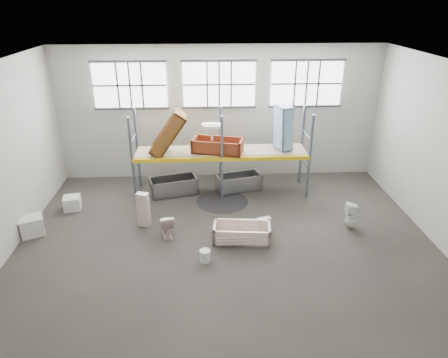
{
  "coord_description": "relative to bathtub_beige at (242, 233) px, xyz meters",
  "views": [
    {
      "loc": [
        -0.58,
        -9.81,
        6.55
      ],
      "look_at": [
        0.0,
        1.5,
        1.4
      ],
      "focal_mm": 32.5,
      "sensor_mm": 36.0,
      "label": 1
    }
  ],
  "objects": [
    {
      "name": "toilet_white",
      "position": [
        3.41,
        0.48,
        0.19
      ],
      "size": [
        0.41,
        0.4,
        0.86
      ],
      "primitive_type": "imported",
      "rotation": [
        0.0,
        0.0,
        -1.6
      ],
      "color": "white",
      "rests_on": "floor"
    },
    {
      "name": "blue_tub_upright",
      "position": [
        1.69,
        3.24,
        2.15
      ],
      "size": [
        0.67,
        0.82,
        1.53
      ],
      "primitive_type": null,
      "rotation": [
        0.0,
        1.54,
        0.3
      ],
      "color": "#7DA8C6",
      "rests_on": "shelf_deck"
    },
    {
      "name": "shelf_deck",
      "position": [
        -0.46,
        3.25,
        1.34
      ],
      "size": [
        5.9,
        1.1,
        0.03
      ],
      "primitive_type": "cube",
      "color": "gray",
      "rests_on": "floor"
    },
    {
      "name": "rack_upright_rb",
      "position": [
        2.54,
        3.85,
        1.26
      ],
      "size": [
        0.08,
        0.08,
        3.0
      ],
      "primitive_type": "cube",
      "color": "slate",
      "rests_on": "floor"
    },
    {
      "name": "bucket",
      "position": [
        -1.08,
        -1.0,
        -0.07
      ],
      "size": [
        0.38,
        0.38,
        0.34
      ],
      "primitive_type": "cylinder",
      "rotation": [
        0.0,
        0.0,
        -0.37
      ],
      "color": "silver",
      "rests_on": "floor"
    },
    {
      "name": "rack_upright_ra",
      "position": [
        2.54,
        2.65,
        1.26
      ],
      "size": [
        0.08,
        0.08,
        3.0
      ],
      "primitive_type": "cube",
      "color": "slate",
      "rests_on": "floor"
    },
    {
      "name": "floor",
      "position": [
        -0.46,
        -0.25,
        -0.29
      ],
      "size": [
        12.0,
        10.0,
        0.1
      ],
      "primitive_type": "cube",
      "color": "#45403B",
      "rests_on": "ground"
    },
    {
      "name": "wall_front",
      "position": [
        -0.46,
        -5.3,
        2.26
      ],
      "size": [
        12.0,
        0.1,
        5.0
      ],
      "primitive_type": "cube",
      "color": "#B9B7AC",
      "rests_on": "ground"
    },
    {
      "name": "rack_upright_lb",
      "position": [
        -3.46,
        3.85,
        1.26
      ],
      "size": [
        0.08,
        0.08,
        3.0
      ],
      "primitive_type": "cube",
      "color": "slate",
      "rests_on": "floor"
    },
    {
      "name": "rack_upright_la",
      "position": [
        -3.46,
        2.65,
        1.26
      ],
      "size": [
        0.08,
        0.08,
        3.0
      ],
      "primitive_type": "cube",
      "color": "slate",
      "rests_on": "floor"
    },
    {
      "name": "cistern_tall",
      "position": [
        -2.95,
        0.99,
        0.31
      ],
      "size": [
        0.41,
        0.32,
        1.1
      ],
      "primitive_type": "cube",
      "rotation": [
        0.0,
        0.0,
        -0.28
      ],
      "color": "#C6AEA3",
      "rests_on": "floor"
    },
    {
      "name": "window_left",
      "position": [
        -3.66,
        4.69,
        3.36
      ],
      "size": [
        2.6,
        0.04,
        1.6
      ],
      "primitive_type": "cube",
      "color": "white",
      "rests_on": "wall_back"
    },
    {
      "name": "wet_patch",
      "position": [
        -0.46,
        2.45,
        -0.24
      ],
      "size": [
        1.8,
        1.8,
        0.0
      ],
      "primitive_type": "cylinder",
      "color": "black",
      "rests_on": "floor"
    },
    {
      "name": "toilet_beige",
      "position": [
        -2.21,
        0.37,
        0.11
      ],
      "size": [
        0.54,
        0.77,
        0.71
      ],
      "primitive_type": "imported",
      "rotation": [
        0.0,
        0.0,
        3.36
      ],
      "color": "beige",
      "rests_on": "floor"
    },
    {
      "name": "sink_on_shelf",
      "position": [
        -0.78,
        2.96,
        1.85
      ],
      "size": [
        0.67,
        0.52,
        0.59
      ],
      "primitive_type": "imported",
      "rotation": [
        0.0,
        0.0,
        -0.0
      ],
      "color": "white",
      "rests_on": "rust_tub_flat"
    },
    {
      "name": "ceiling",
      "position": [
        -0.46,
        -0.25,
        4.81
      ],
      "size": [
        12.0,
        10.0,
        0.1
      ],
      "primitive_type": "cube",
      "color": "silver",
      "rests_on": "ground"
    },
    {
      "name": "steel_tub_left",
      "position": [
        -2.18,
        3.16,
        0.06
      ],
      "size": [
        1.8,
        1.16,
        0.61
      ],
      "primitive_type": null,
      "rotation": [
        0.0,
        0.0,
        0.25
      ],
      "color": "#99999F",
      "rests_on": "floor"
    },
    {
      "name": "rust_tub_tilted",
      "position": [
        -2.24,
        3.07,
        2.05
      ],
      "size": [
        1.36,
        0.8,
        1.64
      ],
      "primitive_type": null,
      "rotation": [
        0.0,
        -0.96,
        -0.01
      ],
      "color": "brown",
      "rests_on": "shelf_deck"
    },
    {
      "name": "bathtub_beige",
      "position": [
        0.0,
        0.0,
        0.0
      ],
      "size": [
        1.73,
        0.95,
        0.49
      ],
      "primitive_type": null,
      "rotation": [
        0.0,
        0.0,
        -0.1
      ],
      "color": "beige",
      "rests_on": "floor"
    },
    {
      "name": "window_right",
      "position": [
        2.74,
        4.69,
        3.36
      ],
      "size": [
        2.6,
        0.04,
        1.6
      ],
      "primitive_type": "cube",
      "color": "white",
      "rests_on": "wall_back"
    },
    {
      "name": "cistern_spare",
      "position": [
        0.7,
        0.39,
        0.04
      ],
      "size": [
        0.45,
        0.31,
        0.39
      ],
      "primitive_type": "cube",
      "rotation": [
        0.0,
        0.0,
        0.33
      ],
      "color": "beige",
      "rests_on": "bathtub_beige"
    },
    {
      "name": "window_mid",
      "position": [
        -0.46,
        4.69,
        3.36
      ],
      "size": [
        2.6,
        0.04,
        1.6
      ],
      "primitive_type": "cube",
      "color": "white",
      "rests_on": "wall_back"
    },
    {
      "name": "steel_tub_right",
      "position": [
        0.19,
        3.4,
        0.05
      ],
      "size": [
        1.72,
        1.12,
        0.58
      ],
      "primitive_type": null,
      "rotation": [
        0.0,
        0.0,
        0.26
      ],
      "color": "#ADAFB5",
      "rests_on": "floor"
    },
    {
      "name": "rack_beam_front",
      "position": [
        -0.46,
        2.65,
        1.26
      ],
      "size": [
        6.0,
        0.1,
        0.14
      ],
      "primitive_type": "cube",
      "color": "yellow",
      "rests_on": "floor"
    },
    {
      "name": "wall_back",
      "position": [
        -0.46,
        4.8,
        2.26
      ],
      "size": [
        12.0,
        0.1,
        5.0
      ],
      "primitive_type": "cube",
      "color": "#A8A69B",
      "rests_on": "ground"
    },
    {
      "name": "rack_upright_ma",
      "position": [
        -0.46,
        2.65,
        1.26
      ],
      "size": [
        0.08,
        0.08,
        3.0
      ],
      "primitive_type": "cube",
      "color": "slate",
      "rests_on": "floor"
    },
    {
      "name": "rack_upright_mb",
      "position": [
        -0.46,
        3.85,
        1.26
      ],
      "size": [
        0.08,
        0.08,
        3.0
      ],
      "primitive_type": "cube",
      "color": "slate",
      "rests_on": "floor"
    },
    {
      "name": "carton_far",
      "position": [
        -5.49,
        2.17,
        -0.02
      ],
      "size": [
        0.62,
        0.62,
        0.44
      ],
      "primitive_type": "cube",
      "rotation": [
        0.0,
        0.0,
        0.18
      ],
      "color": "beige",
      "rests_on": "floor"
    },
    {
      "name": "rack_beam_back",
      "position": [
        -0.46,
        3.85,
        1.26
      ],
      "size": [
        6.0,
        0.1,
        0.14
      ],
      "primitive_type": "cube",
      "color": "yellow",
      "rests_on": "floor"
    },
    {
      "name": "rust_tub_flat",
      "position": [
        -0.58,
        3.11,
        1.58
      ],
      "size": [
        1.85,
        1.2,
        0.48
      ],
      "primitive_type": null,
      "rotation": [
        0.0,
        0.0,
        -0.25
      ],
      "color": "maroon",
      "rests_on": "shelf_deck"
    },
    {
      "name": "sink_in_tub",
      "position": [
        -0.03,
        0.48,
        -0.08
      ],
      "size": [
        0.45,
        0.45,
        0.15
      ],
      "primitive_type": "imported",
      "rotation": [
        0.0,
        0.0,
        0.07
      ],
      "color": "beige",
      "rests_on": "bathtub_beige"
    },
    {
      "name": "carton_near",
      "position": [
        -6.23,
        0.63,
        0.04
      ],
      "size": [
        0.84,
        0.8,
        0.57
      ],
      "primitive_type": "cube",
      "rotation": [
        0.0,
        0.0,
        0.43
      ],
      "color": "silver",
      "rests_on": "floor"
    }
  ]
}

